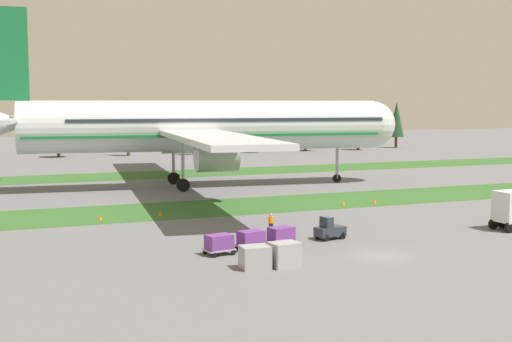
{
  "coord_description": "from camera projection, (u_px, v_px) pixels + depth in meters",
  "views": [
    {
      "loc": [
        -27.85,
        -43.59,
        11.61
      ],
      "look_at": [
        0.31,
        26.55,
        4.0
      ],
      "focal_mm": 48.03,
      "sensor_mm": 36.0,
      "label": 1
    }
  ],
  "objects": [
    {
      "name": "distant_tree_line",
      "position": [
        91.0,
        125.0,
        145.26
      ],
      "size": [
        149.04,
        9.45,
        12.27
      ],
      "color": "#4C3823",
      "rests_on": "ground"
    },
    {
      "name": "cargo_dolly_second",
      "position": [
        251.0,
        239.0,
        53.75
      ],
      "size": [
        2.45,
        1.9,
        1.55
      ],
      "rotation": [
        0.0,
        0.0,
        -1.37
      ],
      "color": "#A3A3A8",
      "rests_on": "ground"
    },
    {
      "name": "taxiway_marker_3",
      "position": [
        160.0,
        213.0,
        70.2
      ],
      "size": [
        0.44,
        0.44,
        0.6
      ],
      "primitive_type": "cone",
      "color": "orange",
      "rests_on": "ground"
    },
    {
      "name": "uld_container_0",
      "position": [
        255.0,
        257.0,
        47.85
      ],
      "size": [
        2.08,
        1.71,
        1.61
      ],
      "primitive_type": "cube",
      "rotation": [
        0.0,
        0.0,
        -0.05
      ],
      "color": "#A3A3A8",
      "rests_on": "ground"
    },
    {
      "name": "ground_plane",
      "position": [
        383.0,
        256.0,
        51.73
      ],
      "size": [
        400.0,
        400.0,
        0.0
      ],
      "primitive_type": "plane",
      "color": "slate"
    },
    {
      "name": "grass_strip_far",
      "position": [
        168.0,
        174.0,
        110.83
      ],
      "size": [
        320.0,
        12.18,
        0.01
      ],
      "primitive_type": "cube",
      "color": "#336028",
      "rests_on": "ground"
    },
    {
      "name": "ground_crew_marshaller",
      "position": [
        271.0,
        222.0,
        61.05
      ],
      "size": [
        0.56,
        0.36,
        1.74
      ],
      "rotation": [
        0.0,
        0.0,
        6.26
      ],
      "color": "black",
      "rests_on": "ground"
    },
    {
      "name": "grass_strip_near",
      "position": [
        250.0,
        205.0,
        77.26
      ],
      "size": [
        320.0,
        12.18,
        0.01
      ],
      "primitive_type": "cube",
      "color": "#336028",
      "rests_on": "ground"
    },
    {
      "name": "baggage_tug",
      "position": [
        329.0,
        230.0,
        58.08
      ],
      "size": [
        2.8,
        1.79,
        1.97
      ],
      "rotation": [
        0.0,
        0.0,
        -1.37
      ],
      "color": "#2D333D",
      "rests_on": "ground"
    },
    {
      "name": "cargo_dolly_third",
      "position": [
        219.0,
        243.0,
        52.17
      ],
      "size": [
        2.45,
        1.9,
        1.55
      ],
      "rotation": [
        0.0,
        0.0,
        -1.37
      ],
      "color": "#A3A3A8",
      "rests_on": "ground"
    },
    {
      "name": "cargo_dolly_lead",
      "position": [
        281.0,
        235.0,
        55.33
      ],
      "size": [
        2.45,
        1.9,
        1.55
      ],
      "rotation": [
        0.0,
        0.0,
        -1.37
      ],
      "color": "#A3A3A8",
      "rests_on": "ground"
    },
    {
      "name": "taxiway_marker_0",
      "position": [
        375.0,
        201.0,
        78.9
      ],
      "size": [
        0.44,
        0.44,
        0.5
      ],
      "primitive_type": "cone",
      "color": "orange",
      "rests_on": "ground"
    },
    {
      "name": "uld_container_1",
      "position": [
        284.0,
        254.0,
        48.4
      ],
      "size": [
        2.16,
        1.81,
        1.75
      ],
      "primitive_type": "cube",
      "rotation": [
        0.0,
        0.0,
        0.11
      ],
      "color": "#A3A3A8",
      "rests_on": "ground"
    },
    {
      "name": "taxiway_marker_1",
      "position": [
        343.0,
        203.0,
        77.66
      ],
      "size": [
        0.44,
        0.44,
        0.48
      ],
      "primitive_type": "cone",
      "color": "orange",
      "rests_on": "ground"
    },
    {
      "name": "airliner",
      "position": [
        196.0,
        126.0,
        93.09
      ],
      "size": [
        59.19,
        73.3,
        23.5
      ],
      "rotation": [
        0.0,
        0.0,
        -1.68
      ],
      "color": "silver",
      "rests_on": "ground"
    },
    {
      "name": "taxiway_marker_2",
      "position": [
        100.0,
        217.0,
        67.7
      ],
      "size": [
        0.44,
        0.44,
        0.5
      ],
      "primitive_type": "cone",
      "color": "orange",
      "rests_on": "ground"
    }
  ]
}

